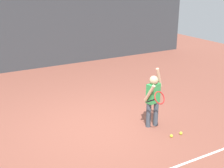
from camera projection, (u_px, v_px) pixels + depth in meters
name	position (u px, v px, depth m)	size (l,w,h in m)	color
ground_plane	(98.00, 128.00, 6.82)	(20.00, 20.00, 0.00)	brown
back_fence_windscreen	(29.00, 24.00, 10.78)	(13.97, 0.08, 3.31)	#383D42
fence_post_2	(28.00, 22.00, 10.80)	(0.09, 0.09, 3.46)	slate
fence_post_3	(111.00, 17.00, 12.38)	(0.09, 0.09, 3.46)	slate
fence_post_4	(175.00, 13.00, 13.95)	(0.09, 0.09, 3.46)	slate
tennis_player	(153.00, 97.00, 6.64)	(0.63, 0.67, 1.35)	#3F4C59
tennis_ball_1	(181.00, 133.00, 6.50)	(0.07, 0.07, 0.07)	#CCE033
tennis_ball_3	(171.00, 136.00, 6.39)	(0.07, 0.07, 0.07)	#CCE033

